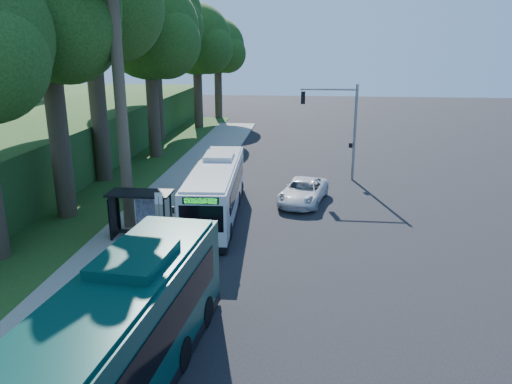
# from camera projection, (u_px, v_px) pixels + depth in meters

# --- Properties ---
(ground) EXTENTS (140.00, 140.00, 0.00)m
(ground) POSITION_uv_depth(u_px,v_px,m) (280.00, 224.00, 28.10)
(ground) COLOR black
(ground) RESTS_ON ground
(sidewalk) EXTENTS (4.50, 70.00, 0.12)m
(sidewalk) POSITION_uv_depth(u_px,v_px,m) (154.00, 218.00, 28.79)
(sidewalk) COLOR gray
(sidewalk) RESTS_ON ground
(red_curb) EXTENTS (0.25, 30.00, 0.13)m
(red_curb) POSITION_uv_depth(u_px,v_px,m) (175.00, 247.00, 24.76)
(red_curb) COLOR maroon
(red_curb) RESTS_ON ground
(grass_verge) EXTENTS (8.00, 70.00, 0.06)m
(grass_verge) POSITION_uv_depth(u_px,v_px,m) (95.00, 191.00, 34.12)
(grass_verge) COLOR #234719
(grass_verge) RESTS_ON ground
(bus_shelter) EXTENTS (3.20, 1.51, 2.55)m
(bus_shelter) POSITION_uv_depth(u_px,v_px,m) (137.00, 205.00, 25.56)
(bus_shelter) COLOR black
(bus_shelter) RESTS_ON ground
(stop_sign_pole) EXTENTS (0.35, 0.06, 3.17)m
(stop_sign_pole) POSITION_uv_depth(u_px,v_px,m) (160.00, 215.00, 23.26)
(stop_sign_pole) COLOR gray
(stop_sign_pole) RESTS_ON ground
(traffic_signal_pole) EXTENTS (4.10, 0.30, 7.00)m
(traffic_signal_pole) POSITION_uv_depth(u_px,v_px,m) (341.00, 120.00, 35.98)
(traffic_signal_pole) COLOR gray
(traffic_signal_pole) RESTS_ON ground
(tree_0) EXTENTS (8.40, 8.00, 15.70)m
(tree_0) POSITION_uv_depth(u_px,v_px,m) (47.00, 15.00, 26.06)
(tree_0) COLOR #382B1E
(tree_0) RESTS_ON ground
(tree_2) EXTENTS (8.82, 8.40, 15.12)m
(tree_2) POSITION_uv_depth(u_px,v_px,m) (150.00, 34.00, 41.46)
(tree_2) COLOR #382B1E
(tree_2) RESTS_ON ground
(tree_3) EXTENTS (10.08, 9.60, 17.28)m
(tree_3) POSITION_uv_depth(u_px,v_px,m) (154.00, 19.00, 48.83)
(tree_3) COLOR #382B1E
(tree_3) RESTS_ON ground
(tree_4) EXTENTS (8.40, 8.00, 14.14)m
(tree_4) POSITION_uv_depth(u_px,v_px,m) (197.00, 43.00, 56.86)
(tree_4) COLOR #382B1E
(tree_4) RESTS_ON ground
(tree_5) EXTENTS (7.35, 7.00, 12.86)m
(tree_5) POSITION_uv_depth(u_px,v_px,m) (218.00, 49.00, 64.61)
(tree_5) COLOR #382B1E
(tree_5) RESTS_ON ground
(white_bus) EXTENTS (3.04, 11.42, 3.37)m
(white_bus) POSITION_uv_depth(u_px,v_px,m) (216.00, 189.00, 28.93)
(white_bus) COLOR silver
(white_bus) RESTS_ON ground
(teal_bus) EXTENTS (3.89, 13.25, 3.89)m
(teal_bus) POSITION_uv_depth(u_px,v_px,m) (107.00, 353.00, 13.26)
(teal_bus) COLOR #09352E
(teal_bus) RESTS_ON ground
(pickup) EXTENTS (3.53, 5.69, 1.47)m
(pickup) POSITION_uv_depth(u_px,v_px,m) (303.00, 191.00, 31.66)
(pickup) COLOR silver
(pickup) RESTS_ON ground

